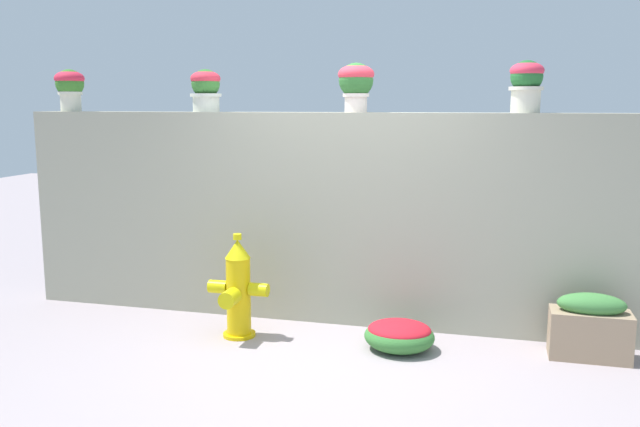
{
  "coord_description": "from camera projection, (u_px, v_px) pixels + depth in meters",
  "views": [
    {
      "loc": [
        1.25,
        -4.84,
        2.03
      ],
      "look_at": [
        -0.26,
        0.92,
        1.05
      ],
      "focal_mm": 37.49,
      "sensor_mm": 36.0,
      "label": 1
    }
  ],
  "objects": [
    {
      "name": "potted_plant_3",
      "position": [
        526.0,
        82.0,
        5.63
      ],
      "size": [
        0.29,
        0.29,
        0.44
      ],
      "color": "beige",
      "rests_on": "stone_wall"
    },
    {
      "name": "potted_plant_2",
      "position": [
        356.0,
        82.0,
        5.98
      ],
      "size": [
        0.33,
        0.33,
        0.44
      ],
      "color": "silver",
      "rests_on": "stone_wall"
    },
    {
      "name": "planter_box",
      "position": [
        590.0,
        327.0,
        5.35
      ],
      "size": [
        0.62,
        0.3,
        0.54
      ],
      "color": "#9C8365",
      "rests_on": "ground"
    },
    {
      "name": "stone_wall",
      "position": [
        353.0,
        219.0,
        6.18
      ],
      "size": [
        6.49,
        0.32,
        1.95
      ],
      "primitive_type": "cube",
      "color": "#9E9D87",
      "rests_on": "ground"
    },
    {
      "name": "potted_plant_0",
      "position": [
        70.0,
        86.0,
        6.69
      ],
      "size": [
        0.29,
        0.29,
        0.42
      ],
      "color": "beige",
      "rests_on": "stone_wall"
    },
    {
      "name": "ground_plane",
      "position": [
        322.0,
        364.0,
        5.26
      ],
      "size": [
        24.0,
        24.0,
        0.0
      ],
      "primitive_type": "plane",
      "color": "#9D9094"
    },
    {
      "name": "potted_plant_1",
      "position": [
        206.0,
        88.0,
        6.38
      ],
      "size": [
        0.3,
        0.3,
        0.4
      ],
      "color": "silver",
      "rests_on": "stone_wall"
    },
    {
      "name": "fire_hydrant",
      "position": [
        238.0,
        290.0,
        5.82
      ],
      "size": [
        0.54,
        0.43,
        0.92
      ],
      "color": "#E0B80A",
      "rests_on": "ground"
    },
    {
      "name": "flower_bush_left",
      "position": [
        399.0,
        334.0,
        5.55
      ],
      "size": [
        0.59,
        0.53,
        0.26
      ],
      "color": "#397935",
      "rests_on": "ground"
    }
  ]
}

